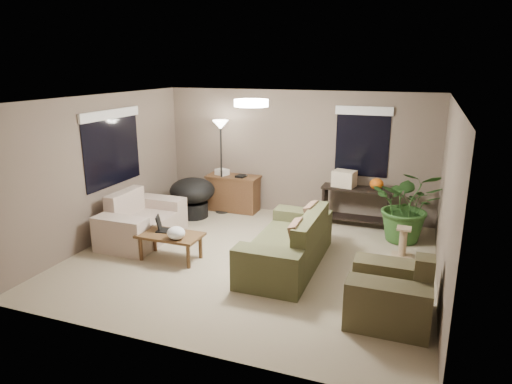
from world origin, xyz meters
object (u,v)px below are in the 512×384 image
(armchair, at_px, (391,296))
(papasan_chair, at_px, (193,195))
(desk, at_px, (233,193))
(main_sofa, at_px, (290,247))
(console_table, at_px, (356,204))
(houseplant, at_px, (407,213))
(floor_lamp, at_px, (221,136))
(loveseat, at_px, (141,223))
(cat_scratching_post, at_px, (403,244))
(coffee_table, at_px, (170,238))

(armchair, bearing_deg, papasan_chair, 147.46)
(armchair, distance_m, desk, 4.74)
(main_sofa, xyz_separation_m, armchair, (1.57, -1.04, 0.00))
(armchair, distance_m, papasan_chair, 4.80)
(console_table, bearing_deg, houseplant, -27.62)
(floor_lamp, xyz_separation_m, houseplant, (3.67, -0.36, -1.09))
(loveseat, height_order, cat_scratching_post, loveseat)
(loveseat, xyz_separation_m, coffee_table, (0.93, -0.57, 0.06))
(loveseat, relative_size, floor_lamp, 0.84)
(console_table, bearing_deg, desk, 178.68)
(main_sofa, distance_m, loveseat, 2.75)
(armchair, relative_size, papasan_chair, 1.00)
(floor_lamp, height_order, houseplant, floor_lamp)
(desk, distance_m, floor_lamp, 1.25)
(desk, xyz_separation_m, cat_scratching_post, (3.48, -1.31, -0.16))
(main_sofa, relative_size, floor_lamp, 1.15)
(armchair, xyz_separation_m, floor_lamp, (-3.62, 3.06, 1.30))
(cat_scratching_post, bearing_deg, houseplant, 89.28)
(desk, relative_size, cat_scratching_post, 2.20)
(armchair, xyz_separation_m, cat_scratching_post, (0.04, 1.95, -0.08))
(coffee_table, distance_m, papasan_chair, 2.09)
(main_sofa, height_order, papasan_chair, main_sofa)
(loveseat, xyz_separation_m, console_table, (3.42, 2.03, 0.14))
(armchair, relative_size, floor_lamp, 0.52)
(coffee_table, bearing_deg, main_sofa, 13.73)
(armchair, bearing_deg, desk, 136.64)
(armchair, bearing_deg, main_sofa, 146.40)
(loveseat, relative_size, armchair, 1.60)
(papasan_chair, bearing_deg, houseplant, 1.72)
(armchair, height_order, papasan_chair, armchair)
(loveseat, distance_m, houseplant, 4.63)
(console_table, relative_size, papasan_chair, 1.30)
(desk, distance_m, papasan_chair, 0.91)
(loveseat, distance_m, armchair, 4.47)
(coffee_table, relative_size, houseplant, 0.77)
(coffee_table, bearing_deg, floor_lamp, 95.43)
(loveseat, height_order, papasan_chair, loveseat)
(main_sofa, xyz_separation_m, console_table, (0.68, 2.15, 0.14))
(armchair, bearing_deg, coffee_table, 169.99)
(papasan_chair, bearing_deg, loveseat, -100.70)
(main_sofa, xyz_separation_m, cat_scratching_post, (1.61, 0.91, -0.08))
(console_table, bearing_deg, main_sofa, -107.44)
(coffee_table, bearing_deg, console_table, 46.15)
(desk, distance_m, console_table, 2.56)
(cat_scratching_post, bearing_deg, coffee_table, -158.46)
(houseplant, xyz_separation_m, cat_scratching_post, (-0.01, -0.75, -0.29))
(main_sofa, distance_m, cat_scratching_post, 1.85)
(papasan_chair, bearing_deg, console_table, 11.03)
(armchair, distance_m, cat_scratching_post, 1.95)
(desk, bearing_deg, floor_lamp, -132.54)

